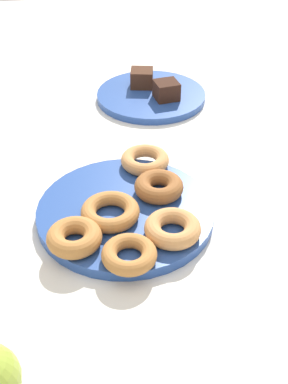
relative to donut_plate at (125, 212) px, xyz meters
name	(u,v)px	position (x,y,z in m)	size (l,w,h in m)	color
ground_plane	(126,216)	(0.00, 0.00, -0.01)	(2.40, 2.40, 0.00)	white
donut_plate	(125,212)	(0.00, 0.00, 0.00)	(0.28, 0.28, 0.02)	#284C9E
donut_0	(159,187)	(-0.03, 0.06, 0.02)	(0.08, 0.08, 0.03)	#995B2D
donut_1	(74,237)	(0.08, -0.08, 0.02)	(0.08, 0.08, 0.03)	#BC7A3D
donut_2	(110,212)	(0.02, -0.02, 0.02)	(0.09, 0.09, 0.02)	#BC7A3D
donut_3	(173,228)	(0.07, 0.07, 0.02)	(0.09, 0.09, 0.03)	tan
donut_4	(129,254)	(0.12, 0.00, 0.02)	(0.08, 0.08, 0.02)	#BC7A3D
donut_5	(145,160)	(-0.12, 0.04, 0.02)	(0.09, 0.09, 0.02)	tan
cake_plate	(151,96)	(-0.41, 0.08, 0.00)	(0.25, 0.25, 0.02)	#284C9E
brownie_near	(142,78)	(-0.45, 0.06, 0.03)	(0.05, 0.05, 0.04)	#472819
brownie_far	(166,90)	(-0.38, 0.11, 0.03)	(0.05, 0.05, 0.04)	#381E14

